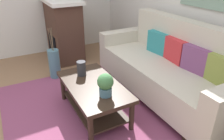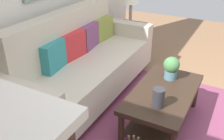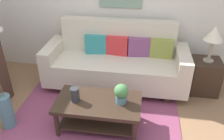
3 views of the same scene
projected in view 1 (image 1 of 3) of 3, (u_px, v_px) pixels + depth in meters
ground_plane at (48, 123)px, 2.62m from camera, size 8.87×8.87×0.00m
area_rug at (86, 111)px, 2.83m from camera, size 2.36×1.99×0.01m
couch at (166, 68)px, 2.99m from camera, size 2.31×0.84×1.08m
throw_pillow_teal at (158, 43)px, 3.22m from camera, size 0.37×0.16×0.32m
throw_pillow_crimson at (176, 50)px, 2.93m from camera, size 0.37×0.16×0.32m
throw_pillow_plum at (196, 60)px, 2.65m from camera, size 0.37×0.16×0.32m
throw_pillow_olive at (222, 71)px, 2.36m from camera, size 0.37×0.15×0.32m
coffee_table at (93, 92)px, 2.65m from camera, size 1.10×0.60×0.43m
tabletop_vase at (81, 68)px, 2.78m from camera, size 0.12×0.12×0.19m
potted_plant_tabletop at (105, 84)px, 2.32m from camera, size 0.18×0.18×0.26m
fireplace at (64, 30)px, 4.19m from camera, size 1.02×0.58×1.16m
floor_vase at (54, 64)px, 3.57m from camera, size 0.18×0.18×0.49m
floor_vase_branch_a at (52, 40)px, 3.36m from camera, size 0.05×0.01×0.36m
floor_vase_branch_b at (52, 39)px, 3.40m from camera, size 0.02×0.03×0.36m
floor_vase_branch_c at (50, 39)px, 3.38m from camera, size 0.03×0.04×0.36m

